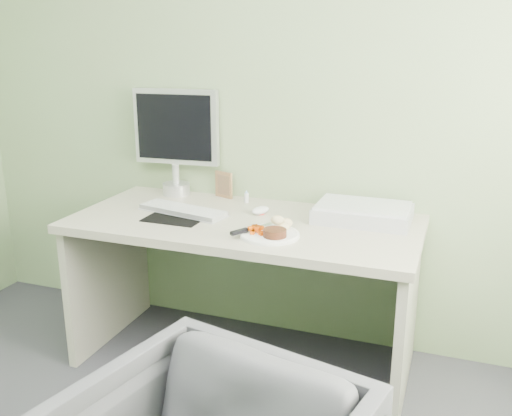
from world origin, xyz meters
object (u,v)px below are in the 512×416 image
(plate, at_px, (270,235))
(monitor, at_px, (176,136))
(desk, at_px, (244,257))
(scanner, at_px, (363,214))

(plate, height_order, monitor, monitor)
(plate, distance_m, monitor, 0.90)
(desk, bearing_deg, scanner, 18.65)
(plate, xyz_separation_m, scanner, (0.33, 0.35, 0.03))
(plate, distance_m, scanner, 0.48)
(desk, bearing_deg, monitor, 147.90)
(plate, relative_size, scanner, 0.59)
(scanner, xyz_separation_m, monitor, (-1.02, 0.14, 0.28))
(desk, xyz_separation_m, monitor, (-0.50, 0.31, 0.50))
(plate, bearing_deg, desk, 136.67)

